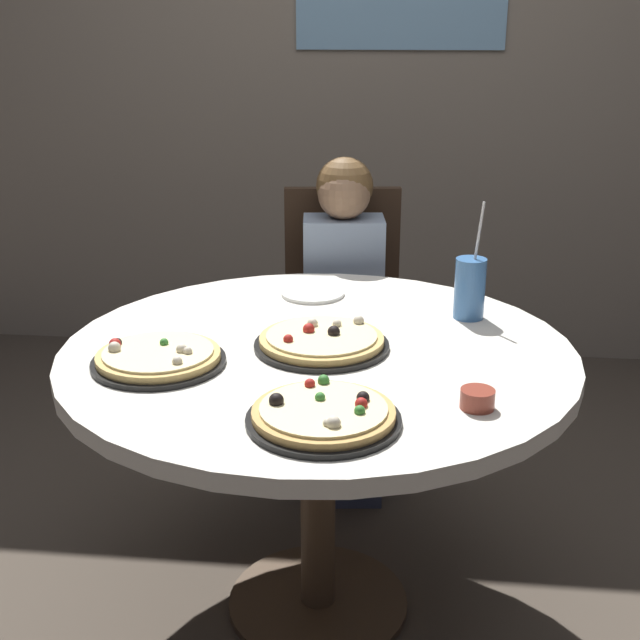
{
  "coord_description": "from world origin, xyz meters",
  "views": [
    {
      "loc": [
        0.2,
        -1.83,
        1.48
      ],
      "look_at": [
        0.0,
        0.05,
        0.8
      ],
      "focal_mm": 46.49,
      "sensor_mm": 36.0,
      "label": 1
    }
  ],
  "objects_px": {
    "dining_table": "(318,383)",
    "diner_child": "(343,344)",
    "pizza_veggie": "(322,341)",
    "sauce_bowl": "(477,399)",
    "plate_small": "(313,293)",
    "chair_wooden": "(342,312)",
    "pizza_pepperoni": "(158,358)",
    "pizza_cheese": "(324,415)",
    "soda_cup": "(470,288)"
  },
  "relations": [
    {
      "from": "pizza_cheese",
      "to": "sauce_bowl",
      "type": "xyz_separation_m",
      "value": [
        0.3,
        0.1,
        0.0
      ]
    },
    {
      "from": "pizza_cheese",
      "to": "soda_cup",
      "type": "distance_m",
      "value": 0.72
    },
    {
      "from": "diner_child",
      "to": "soda_cup",
      "type": "xyz_separation_m",
      "value": [
        0.36,
        -0.45,
        0.35
      ]
    },
    {
      "from": "dining_table",
      "to": "pizza_cheese",
      "type": "relative_size",
      "value": 4.04
    },
    {
      "from": "soda_cup",
      "to": "sauce_bowl",
      "type": "xyz_separation_m",
      "value": [
        -0.02,
        -0.55,
        -0.06
      ]
    },
    {
      "from": "pizza_pepperoni",
      "to": "soda_cup",
      "type": "relative_size",
      "value": 0.99
    },
    {
      "from": "pizza_pepperoni",
      "to": "pizza_veggie",
      "type": "bearing_deg",
      "value": 21.62
    },
    {
      "from": "chair_wooden",
      "to": "pizza_cheese",
      "type": "bearing_deg",
      "value": -87.1
    },
    {
      "from": "sauce_bowl",
      "to": "plate_small",
      "type": "distance_m",
      "value": 0.81
    },
    {
      "from": "soda_cup",
      "to": "pizza_cheese",
      "type": "bearing_deg",
      "value": -116.12
    },
    {
      "from": "pizza_pepperoni",
      "to": "plate_small",
      "type": "distance_m",
      "value": 0.61
    },
    {
      "from": "diner_child",
      "to": "pizza_pepperoni",
      "type": "relative_size",
      "value": 3.55
    },
    {
      "from": "chair_wooden",
      "to": "pizza_veggie",
      "type": "xyz_separation_m",
      "value": [
        0.02,
        -0.89,
        0.24
      ]
    },
    {
      "from": "diner_child",
      "to": "pizza_cheese",
      "type": "distance_m",
      "value": 1.13
    },
    {
      "from": "pizza_veggie",
      "to": "pizza_cheese",
      "type": "xyz_separation_m",
      "value": [
        0.04,
        -0.39,
        0.0
      ]
    },
    {
      "from": "pizza_cheese",
      "to": "plate_small",
      "type": "bearing_deg",
      "value": 98.11
    },
    {
      "from": "diner_child",
      "to": "soda_cup",
      "type": "distance_m",
      "value": 0.67
    },
    {
      "from": "diner_child",
      "to": "plate_small",
      "type": "height_order",
      "value": "diner_child"
    },
    {
      "from": "plate_small",
      "to": "dining_table",
      "type": "bearing_deg",
      "value": -81.64
    },
    {
      "from": "pizza_pepperoni",
      "to": "sauce_bowl",
      "type": "height_order",
      "value": "pizza_pepperoni"
    },
    {
      "from": "chair_wooden",
      "to": "plate_small",
      "type": "bearing_deg",
      "value": -95.64
    },
    {
      "from": "pizza_pepperoni",
      "to": "soda_cup",
      "type": "xyz_separation_m",
      "value": [
        0.72,
        0.4,
        0.06
      ]
    },
    {
      "from": "pizza_pepperoni",
      "to": "diner_child",
      "type": "bearing_deg",
      "value": 67.14
    },
    {
      "from": "chair_wooden",
      "to": "soda_cup",
      "type": "height_order",
      "value": "soda_cup"
    },
    {
      "from": "chair_wooden",
      "to": "soda_cup",
      "type": "xyz_separation_m",
      "value": [
        0.38,
        -0.63,
        0.3
      ]
    },
    {
      "from": "diner_child",
      "to": "pizza_veggie",
      "type": "xyz_separation_m",
      "value": [
        0.0,
        -0.7,
        0.28
      ]
    },
    {
      "from": "pizza_veggie",
      "to": "plate_small",
      "type": "distance_m",
      "value": 0.41
    },
    {
      "from": "pizza_cheese",
      "to": "sauce_bowl",
      "type": "relative_size",
      "value": 4.34
    },
    {
      "from": "diner_child",
      "to": "plate_small",
      "type": "relative_size",
      "value": 6.01
    },
    {
      "from": "chair_wooden",
      "to": "diner_child",
      "type": "relative_size",
      "value": 0.88
    },
    {
      "from": "dining_table",
      "to": "pizza_veggie",
      "type": "xyz_separation_m",
      "value": [
        0.01,
        -0.0,
        0.11
      ]
    },
    {
      "from": "plate_small",
      "to": "chair_wooden",
      "type": "bearing_deg",
      "value": 84.36
    },
    {
      "from": "dining_table",
      "to": "diner_child",
      "type": "xyz_separation_m",
      "value": [
        0.01,
        0.7,
        -0.17
      ]
    },
    {
      "from": "diner_child",
      "to": "pizza_pepperoni",
      "type": "height_order",
      "value": "diner_child"
    },
    {
      "from": "soda_cup",
      "to": "plate_small",
      "type": "xyz_separation_m",
      "value": [
        -0.43,
        0.15,
        -0.08
      ]
    },
    {
      "from": "dining_table",
      "to": "pizza_pepperoni",
      "type": "bearing_deg",
      "value": -157.15
    },
    {
      "from": "dining_table",
      "to": "sauce_bowl",
      "type": "distance_m",
      "value": 0.48
    },
    {
      "from": "chair_wooden",
      "to": "pizza_pepperoni",
      "type": "xyz_separation_m",
      "value": [
        -0.34,
        -1.03,
        0.24
      ]
    },
    {
      "from": "chair_wooden",
      "to": "diner_child",
      "type": "distance_m",
      "value": 0.19
    },
    {
      "from": "soda_cup",
      "to": "pizza_veggie",
      "type": "bearing_deg",
      "value": -144.88
    },
    {
      "from": "chair_wooden",
      "to": "pizza_pepperoni",
      "type": "relative_size",
      "value": 3.12
    },
    {
      "from": "chair_wooden",
      "to": "pizza_veggie",
      "type": "height_order",
      "value": "chair_wooden"
    },
    {
      "from": "plate_small",
      "to": "pizza_veggie",
      "type": "bearing_deg",
      "value": -80.36
    },
    {
      "from": "pizza_veggie",
      "to": "soda_cup",
      "type": "xyz_separation_m",
      "value": [
        0.36,
        0.25,
        0.06
      ]
    },
    {
      "from": "pizza_pepperoni",
      "to": "sauce_bowl",
      "type": "bearing_deg",
      "value": -12.15
    },
    {
      "from": "dining_table",
      "to": "diner_child",
      "type": "height_order",
      "value": "diner_child"
    },
    {
      "from": "sauce_bowl",
      "to": "plate_small",
      "type": "xyz_separation_m",
      "value": [
        -0.41,
        0.69,
        -0.02
      ]
    },
    {
      "from": "plate_small",
      "to": "soda_cup",
      "type": "bearing_deg",
      "value": -18.76
    },
    {
      "from": "soda_cup",
      "to": "sauce_bowl",
      "type": "height_order",
      "value": "soda_cup"
    },
    {
      "from": "sauce_bowl",
      "to": "pizza_pepperoni",
      "type": "bearing_deg",
      "value": 167.85
    }
  ]
}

